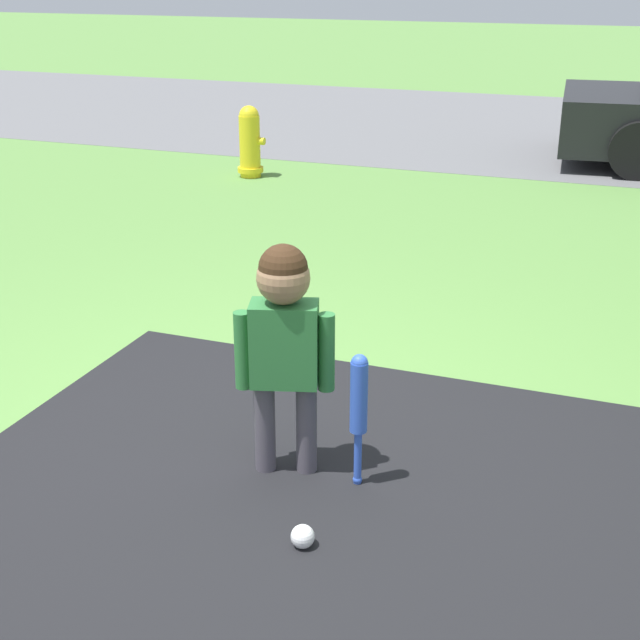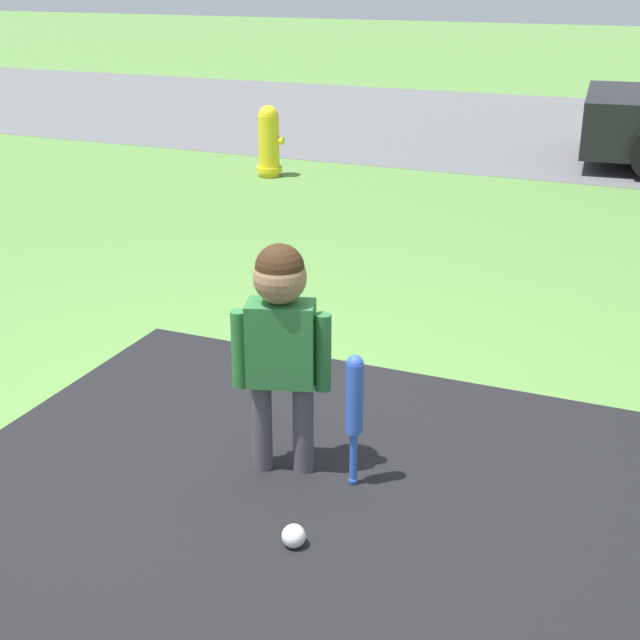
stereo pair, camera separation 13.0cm
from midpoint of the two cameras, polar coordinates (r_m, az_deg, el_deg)
ground_plane at (r=3.96m, az=-3.72°, el=-8.06°), size 60.00×60.00×0.00m
street_strip at (r=12.02m, az=15.32°, el=11.69°), size 40.00×6.00×0.01m
child at (r=3.50m, az=-1.47°, el=-0.54°), size 0.39×0.22×0.99m
baseball_bat at (r=3.51m, az=3.28°, el=-5.31°), size 0.07×0.07×0.58m
sports_ball at (r=3.32m, az=-0.54°, el=-13.67°), size 0.09×0.09×0.09m
fire_hydrant at (r=8.93m, az=-2.86°, el=11.32°), size 0.29×0.26×0.70m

